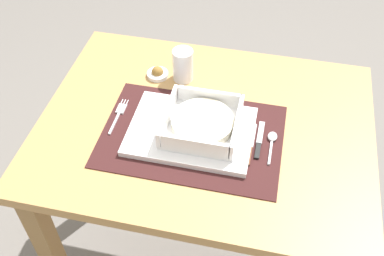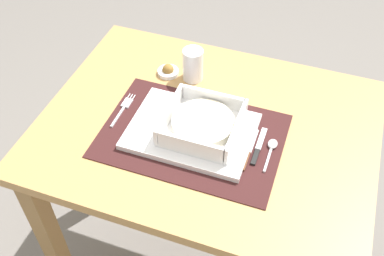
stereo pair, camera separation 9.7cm
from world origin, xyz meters
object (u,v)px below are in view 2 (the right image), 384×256
object	(u,v)px
spoon	(272,147)
butter_knife	(258,148)
drinking_glass	(193,66)
bread_knife	(248,152)
fork	(124,107)
porridge_bowl	(202,124)
condiment_saucer	(168,71)
dining_table	(206,155)

from	to	relation	value
spoon	butter_knife	world-z (taller)	spoon
drinking_glass	butter_knife	bearing A→B (deg)	-40.19
bread_knife	fork	bearing A→B (deg)	172.31
porridge_bowl	condiment_saucer	distance (m)	0.26
porridge_bowl	butter_knife	xyz separation A→B (m)	(0.15, -0.00, -0.03)
fork	butter_knife	xyz separation A→B (m)	(0.38, -0.02, 0.00)
butter_knife	bread_knife	xyz separation A→B (m)	(-0.02, -0.02, 0.00)
dining_table	drinking_glass	distance (m)	0.25
porridge_bowl	butter_knife	world-z (taller)	porridge_bowl
spoon	butter_knife	distance (m)	0.03
drinking_glass	condiment_saucer	size ratio (longest dim) A/B	1.56
butter_knife	bread_knife	size ratio (longest dim) A/B	0.91
bread_knife	condiment_saucer	distance (m)	0.37
fork	drinking_glass	distance (m)	0.23
condiment_saucer	dining_table	bearing A→B (deg)	-42.74
butter_knife	bread_knife	distance (m)	0.03
bread_knife	condiment_saucer	bearing A→B (deg)	142.65
spoon	condiment_saucer	size ratio (longest dim) A/B	1.74
dining_table	bread_knife	distance (m)	0.19
dining_table	fork	size ratio (longest dim) A/B	6.58
dining_table	butter_knife	size ratio (longest dim) A/B	6.84
butter_knife	drinking_glass	distance (m)	0.32
bread_knife	condiment_saucer	size ratio (longest dim) A/B	2.27
porridge_bowl	condiment_saucer	world-z (taller)	porridge_bowl
porridge_bowl	condiment_saucer	bearing A→B (deg)	130.89
spoon	bread_knife	xyz separation A→B (m)	(-0.05, -0.03, -0.00)
spoon	drinking_glass	world-z (taller)	drinking_glass
porridge_bowl	fork	size ratio (longest dim) A/B	1.41
bread_knife	dining_table	bearing A→B (deg)	153.63
porridge_bowl	spoon	bearing A→B (deg)	3.44
drinking_glass	condiment_saucer	xyz separation A→B (m)	(-0.07, -0.01, -0.03)
fork	bread_knife	distance (m)	0.36
porridge_bowl	bread_knife	bearing A→B (deg)	-9.79
porridge_bowl	bread_knife	distance (m)	0.13
butter_knife	condiment_saucer	size ratio (longest dim) A/B	2.06
fork	porridge_bowl	bearing A→B (deg)	-8.90
dining_table	spoon	size ratio (longest dim) A/B	8.11
porridge_bowl	drinking_glass	bearing A→B (deg)	115.33
butter_knife	drinking_glass	bearing A→B (deg)	135.48
fork	condiment_saucer	size ratio (longest dim) A/B	2.14
dining_table	spoon	world-z (taller)	spoon
dining_table	bread_knife	xyz separation A→B (m)	(0.13, -0.06, 0.13)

